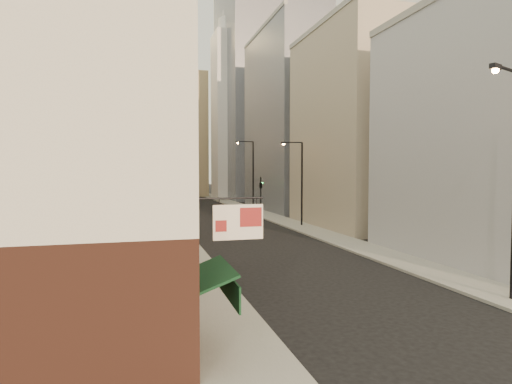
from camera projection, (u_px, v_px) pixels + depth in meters
name	position (u px, v px, depth m)	size (l,w,h in m)	color
ground	(481.00, 369.00, 12.36)	(360.00, 360.00, 0.00)	black
sidewalk_left	(158.00, 209.00, 63.53)	(3.00, 140.00, 0.15)	gray
sidewalk_right	(243.00, 207.00, 67.02)	(3.00, 140.00, 0.15)	gray
near_building_left	(100.00, 164.00, 17.78)	(8.30, 23.04, 12.30)	#552E22
left_bldg_beige	(104.00, 143.00, 33.77)	(8.00, 12.00, 16.00)	tan
left_bldg_grey	(114.00, 134.00, 49.07)	(8.00, 16.00, 20.00)	#A2A3A8
left_bldg_tan	(120.00, 153.00, 66.46)	(8.00, 18.00, 17.00)	tan
left_bldg_wingrid	(124.00, 140.00, 85.53)	(8.00, 20.00, 24.00)	gray
right_bldg_grey	(493.00, 135.00, 26.74)	(8.00, 16.00, 16.00)	#A2A3A8
right_bldg_beige	(353.00, 130.00, 43.96)	(8.00, 16.00, 20.00)	tan
right_bldg_wingrid	(287.00, 122.00, 63.06)	(8.00, 20.00, 26.00)	gray
highrise	(270.00, 78.00, 90.99)	(21.00, 23.00, 51.20)	gray
clock_tower	(174.00, 120.00, 99.75)	(14.00, 14.00, 44.90)	tan
white_tower	(233.00, 110.00, 89.18)	(8.00, 8.00, 41.50)	silver
streetlamp_mid	(300.00, 178.00, 44.15)	(2.28, 0.54, 8.75)	black
streetlamp_far	(251.00, 172.00, 60.36)	(2.61, 0.39, 9.96)	black
traffic_light_left	(162.00, 192.00, 44.51)	(0.56, 0.46, 5.00)	black
traffic_light_right	(261.00, 185.00, 56.51)	(0.86, 0.86, 5.00)	black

